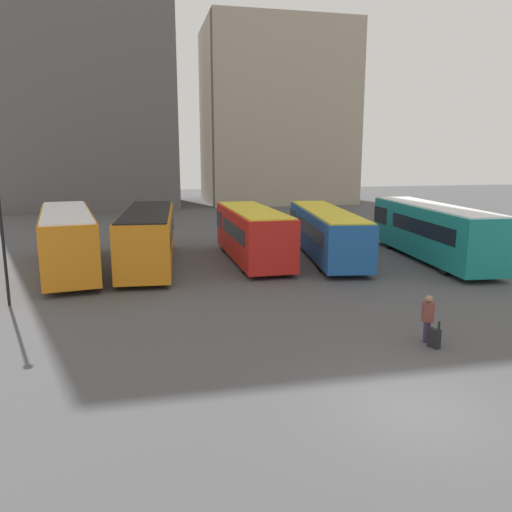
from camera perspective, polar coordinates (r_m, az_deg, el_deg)
The scene contains 11 objects.
ground_plane at distance 13.22m, azimuth 17.77°, elevation -16.36°, with size 160.00×160.00×0.00m, color #4C4C4F.
building_block_left at distance 66.28m, azimuth -19.05°, elevation 24.47°, with size 19.46×16.44×43.17m.
building_block_right at distance 66.66m, azimuth 2.27°, elevation 15.68°, with size 18.06×13.71×21.84m.
bus_0 at distance 28.19m, azimuth -20.75°, elevation 1.95°, with size 4.15×11.45×3.20m.
bus_1 at distance 28.28m, azimuth -12.18°, elevation 2.34°, with size 3.43×11.30×3.09m.
bus_2 at distance 28.84m, azimuth -0.45°, elevation 2.69°, with size 2.68×9.75×3.02m.
bus_3 at distance 30.47m, azimuth 7.92°, elevation 2.89°, with size 4.27×12.66×2.82m.
bus_4 at distance 30.92m, azimuth 19.37°, elevation 2.85°, with size 3.64×12.19×3.21m.
traveler at distance 17.31m, azimuth 19.06°, elevation -6.33°, with size 0.54×0.54×1.59m.
suitcase at distance 17.08m, azimuth 19.71°, elevation -8.82°, with size 0.33×0.42×0.91m.
lamp_post_0 at distance 22.16m, azimuth -27.21°, elevation 4.48°, with size 0.28×0.28×6.63m.
Camera 1 is at (-6.25, -9.95, 6.05)m, focal length 35.00 mm.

